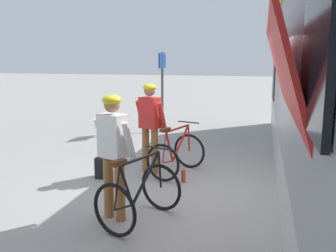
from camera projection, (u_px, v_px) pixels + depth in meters
The scene contains 8 objects.
ground_plane at pixel (198, 198), 6.11m from camera, with size 80.00×80.00×0.00m, color #A09E99.
cyclist_near_in_red at pixel (150, 120), 7.25m from camera, with size 0.66×0.45×1.76m.
cyclist_far_in_white at pixel (113, 146), 5.15m from camera, with size 0.66×0.46×1.76m.
bicycle_near_red at pixel (177, 154), 7.26m from camera, with size 1.00×1.23×0.99m.
bicycle_far_black at pixel (139, 195), 5.13m from camera, with size 1.03×1.25×0.99m.
backpack_on_platform at pixel (103, 168), 7.06m from camera, with size 0.28×0.18×0.40m, color black.
water_bottle_near_the_bikes at pixel (183, 176), 6.85m from camera, with size 0.08×0.08×0.23m, color red.
platform_sign_post at pixel (162, 78), 11.36m from camera, with size 0.08×0.70×2.40m.
Camera 1 is at (0.95, -5.74, 2.26)m, focal length 40.08 mm.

